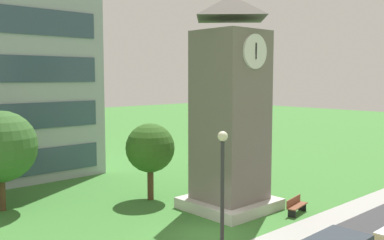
{
  "coord_description": "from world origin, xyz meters",
  "views": [
    {
      "loc": [
        -14.11,
        -14.23,
        7.44
      ],
      "look_at": [
        1.97,
        3.31,
        5.12
      ],
      "focal_mm": 41.09,
      "sensor_mm": 36.0,
      "label": 1
    }
  ],
  "objects": [
    {
      "name": "clock_tower",
      "position": [
        3.94,
        2.3,
        5.37
      ],
      "size": [
        4.48,
        4.48,
        11.9
      ],
      "color": "slate",
      "rests_on": "ground"
    },
    {
      "name": "tree_near_tower",
      "position": [
        1.75,
        6.81,
        3.17
      ],
      "size": [
        2.97,
        2.97,
        4.68
      ],
      "color": "#513823",
      "rests_on": "ground"
    },
    {
      "name": "tree_streetside",
      "position": [
        -5.71,
        10.59,
        3.63
      ],
      "size": [
        3.98,
        3.98,
        5.63
      ],
      "color": "#513823",
      "rests_on": "ground"
    },
    {
      "name": "ground_plane",
      "position": [
        0.0,
        0.0,
        0.0
      ],
      "size": [
        160.0,
        160.0,
        0.0
      ],
      "primitive_type": "plane",
      "color": "#3D7A33"
    },
    {
      "name": "street_lamp",
      "position": [
        -3.01,
        -3.72,
        3.47
      ],
      "size": [
        0.36,
        0.36,
        5.56
      ],
      "color": "#333338",
      "rests_on": "ground"
    },
    {
      "name": "park_bench",
      "position": [
        5.91,
        -0.82,
        0.46
      ],
      "size": [
        1.86,
        0.83,
        0.88
      ],
      "color": "brown",
      "rests_on": "ground"
    }
  ]
}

